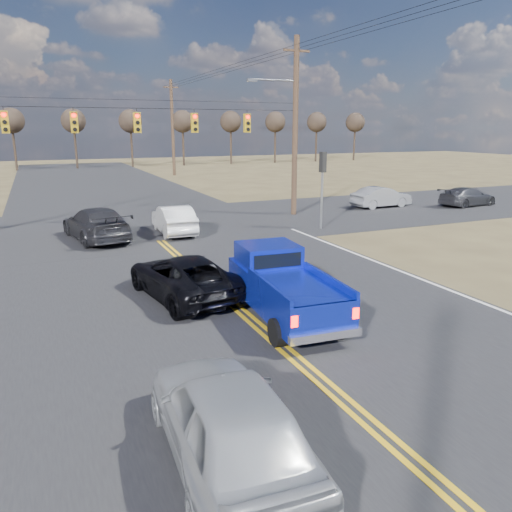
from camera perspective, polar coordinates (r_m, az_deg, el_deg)
name	(u,v)px	position (r m, az deg, el deg)	size (l,w,h in m)	color
ground	(314,376)	(10.81, 6.68, -13.49)	(160.00, 160.00, 0.00)	brown
road_main	(184,262)	(19.51, -8.20, -0.70)	(14.00, 120.00, 0.02)	#28282B
road_cross	(143,226)	(27.13, -12.78, 3.36)	(120.00, 12.00, 0.02)	#28282B
signal_gantry	(148,127)	(26.54, -12.22, 14.16)	(19.60, 4.83, 10.00)	#473323
utility_poles	(141,124)	(25.67, -13.00, 14.49)	(19.60, 58.32, 10.00)	#473323
treeline	(111,118)	(35.51, -16.22, 14.94)	(87.00, 117.80, 7.40)	#33261C
pickup_truck	(282,286)	(13.57, 3.05, -3.46)	(2.21, 4.95, 1.82)	black
silver_suv	(228,420)	(7.93, -3.21, -18.21)	(1.82, 4.52, 1.54)	#B4B8BD
black_suv	(184,276)	(15.35, -8.28, -2.33)	(2.18, 4.73, 1.31)	black
white_car_queue	(174,219)	(24.82, -9.38, 4.15)	(1.48, 4.24, 1.40)	silver
dgrey_car_queue	(96,224)	(24.19, -17.80, 3.52)	(2.11, 5.18, 1.50)	#2C2C31
cross_car_east_near	(381,197)	(33.70, 14.12, 6.55)	(4.08, 1.42, 1.35)	gray
cross_car_east_far	(468,197)	(36.14, 23.03, 6.26)	(4.30, 1.75, 1.25)	#333338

